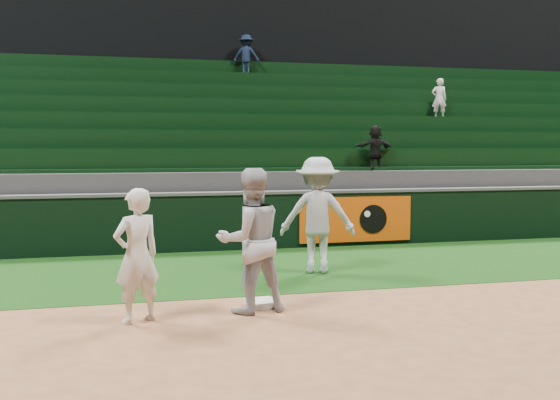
# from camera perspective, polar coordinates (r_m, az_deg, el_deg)

# --- Properties ---
(ground) EXTENTS (70.00, 70.00, 0.00)m
(ground) POSITION_cam_1_polar(r_m,az_deg,el_deg) (8.47, -0.36, -10.17)
(ground) COLOR brown
(ground) RESTS_ON ground
(foul_grass) EXTENTS (36.00, 4.20, 0.01)m
(foul_grass) POSITION_cam_1_polar(r_m,az_deg,el_deg) (11.33, -3.85, -6.31)
(foul_grass) COLOR black
(foul_grass) RESTS_ON ground
(upper_deck) EXTENTS (40.00, 12.00, 12.00)m
(upper_deck) POSITION_cam_1_polar(r_m,az_deg,el_deg) (25.77, -9.52, 13.25)
(upper_deck) COLOR black
(upper_deck) RESTS_ON ground
(first_base) EXTENTS (0.45, 0.45, 0.09)m
(first_base) POSITION_cam_1_polar(r_m,az_deg,el_deg) (8.72, -1.70, -9.42)
(first_base) COLOR silver
(first_base) RESTS_ON ground
(first_baseman) EXTENTS (0.73, 0.64, 1.69)m
(first_baseman) POSITION_cam_1_polar(r_m,az_deg,el_deg) (8.00, -12.96, -4.98)
(first_baseman) COLOR silver
(first_baseman) RESTS_ON ground
(baserunner) EXTENTS (1.06, 0.90, 1.92)m
(baserunner) POSITION_cam_1_polar(r_m,az_deg,el_deg) (8.28, -2.71, -3.72)
(baserunner) COLOR #A6A7B0
(baserunner) RESTS_ON ground
(base_coach) EXTENTS (1.46, 1.09, 2.02)m
(base_coach) POSITION_cam_1_polar(r_m,az_deg,el_deg) (10.87, 3.45, -1.39)
(base_coach) COLOR #A3A7B1
(base_coach) RESTS_ON foul_grass
(field_wall) EXTENTS (36.00, 0.45, 1.25)m
(field_wall) POSITION_cam_1_polar(r_m,az_deg,el_deg) (13.39, -5.35, -1.88)
(field_wall) COLOR black
(field_wall) RESTS_ON ground
(stadium_seating) EXTENTS (36.00, 5.95, 5.61)m
(stadium_seating) POSITION_cam_1_polar(r_m,az_deg,el_deg) (17.04, -7.30, 3.13)
(stadium_seating) COLOR #323134
(stadium_seating) RESTS_ON ground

